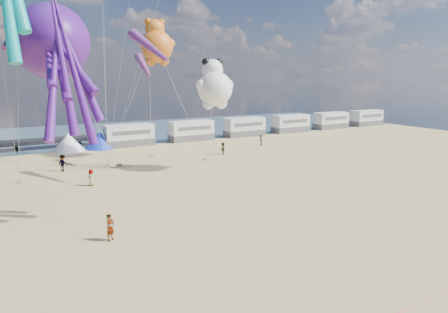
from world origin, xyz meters
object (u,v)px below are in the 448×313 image
(windsock_mid, at_px, (149,46))
(windsock_right, at_px, (144,66))
(beachgoer_4, at_px, (223,148))
(kite_teddy_orange, at_px, (157,47))
(motorhome_2, at_px, (244,127))
(windsock_left, at_px, (17,34))
(beachgoer_1, at_px, (260,140))
(kite_octopus_purple, at_px, (51,42))
(motorhome_5, at_px, (367,118))
(sandbag_d, at_px, (152,156))
(tent_white, at_px, (69,142))
(kite_panda, at_px, (215,89))
(motorhome_1, at_px, (191,131))
(motorhome_4, at_px, (331,121))
(sandbag_a, at_px, (20,182))
(sandbag_b, at_px, (119,165))
(beachgoer_0, at_px, (91,178))
(sandbag_e, at_px, (108,166))
(beachgoer_2, at_px, (63,163))
(sandbag_c, at_px, (206,159))
(standing_person, at_px, (110,227))
(tent_blue, at_px, (100,140))
(motorhome_0, at_px, (129,135))

(windsock_mid, distance_m, windsock_right, 6.99)
(beachgoer_4, xyz_separation_m, kite_teddy_orange, (-7.32, 2.43, 12.16))
(motorhome_2, relative_size, windsock_left, 0.88)
(beachgoer_1, bearing_deg, kite_octopus_purple, -23.68)
(motorhome_5, distance_m, sandbag_d, 48.25)
(motorhome_5, bearing_deg, windsock_mid, -159.40)
(tent_white, distance_m, kite_octopus_purple, 23.59)
(motorhome_2, bearing_deg, tent_white, 180.00)
(motorhome_5, distance_m, kite_panda, 48.10)
(motorhome_1, xyz_separation_m, windsock_left, (-23.17, -16.86, 11.42))
(motorhome_4, xyz_separation_m, tent_white, (-46.00, 0.00, -0.30))
(sandbag_a, relative_size, kite_octopus_purple, 0.04)
(motorhome_4, height_order, windsock_left, windsock_left)
(beachgoer_1, xyz_separation_m, windsock_left, (-29.74, -8.04, 12.17))
(windsock_mid, bearing_deg, sandbag_a, 145.94)
(sandbag_b, xyz_separation_m, sandbag_d, (4.73, 3.02, 0.00))
(sandbag_a, relative_size, kite_panda, 0.08)
(beachgoer_0, distance_m, sandbag_e, 7.47)
(tent_white, relative_size, sandbag_a, 8.00)
(motorhome_1, xyz_separation_m, beachgoer_2, (-19.84, -11.50, -0.65))
(kite_panda, relative_size, windsock_mid, 1.00)
(beachgoer_4, distance_m, windsock_left, 25.70)
(windsock_mid, bearing_deg, sandbag_c, 19.78)
(motorhome_4, bearing_deg, sandbag_e, -164.91)
(beachgoer_1, bearing_deg, tent_white, -66.86)
(sandbag_e, xyz_separation_m, windsock_left, (-7.76, -5.01, 12.81))
(standing_person, relative_size, beachgoer_0, 1.10)
(kite_teddy_orange, bearing_deg, tent_white, 121.00)
(sandbag_c, bearing_deg, beachgoer_2, 170.99)
(motorhome_5, height_order, sandbag_c, motorhome_5)
(motorhome_5, xyz_separation_m, beachgoer_4, (-39.13, -11.73, -0.76))
(beachgoer_0, xyz_separation_m, windsock_right, (7.27, 6.15, 9.92))
(standing_person, relative_size, sandbag_a, 3.27)
(sandbag_b, height_order, windsock_right, windsock_right)
(beachgoer_0, height_order, sandbag_a, beachgoer_0)
(beachgoer_4, relative_size, sandbag_e, 2.98)
(beachgoer_4, bearing_deg, sandbag_b, -48.55)
(kite_teddy_orange, relative_size, windsock_right, 1.45)
(beachgoer_4, height_order, sandbag_b, beachgoer_4)
(sandbag_c, bearing_deg, tent_blue, 122.46)
(tent_white, height_order, beachgoer_2, tent_white)
(kite_panda, bearing_deg, sandbag_d, 124.80)
(motorhome_2, relative_size, kite_panda, 1.10)
(tent_blue, relative_size, standing_person, 2.45)
(motorhome_4, relative_size, kite_panda, 1.10)
(motorhome_0, height_order, tent_white, motorhome_0)
(tent_white, distance_m, windsock_right, 16.89)
(sandbag_d, xyz_separation_m, sandbag_e, (-6.00, -3.01, 0.00))
(windsock_mid, bearing_deg, windsock_left, 155.11)
(motorhome_0, distance_m, beachgoer_2, 15.48)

